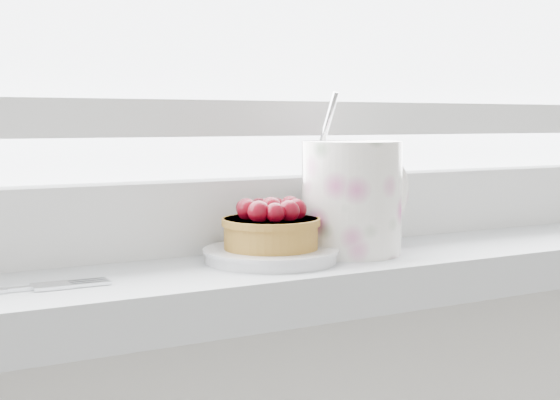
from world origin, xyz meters
TOP-DOWN VIEW (x-y plane):
  - saucer at (0.02, 1.88)m, footprint 0.12×0.12m
  - raspberry_tart at (0.02, 1.88)m, footprint 0.09×0.09m
  - floral_mug at (0.11, 1.89)m, footprint 0.15×0.12m

SIDE VIEW (x-z plane):
  - saucer at x=0.02m, z-range 0.94..0.95m
  - raspberry_tart at x=0.02m, z-range 0.95..1.00m
  - floral_mug at x=0.11m, z-range 0.92..1.07m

